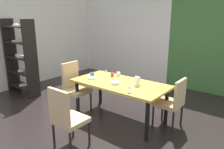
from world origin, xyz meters
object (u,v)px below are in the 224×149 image
at_px(pitcher_front, 137,81).
at_px(dining_table, 120,87).
at_px(display_shelf, 20,57).
at_px(wine_glass_near_shelf, 106,71).
at_px(chair_right_far, 173,101).
at_px(chair_left_near, 74,85).
at_px(chair_head_near, 66,117).
at_px(cup_west, 112,75).
at_px(cup_right, 92,75).
at_px(serving_bowl_south, 115,83).
at_px(serving_bowl_east, 92,78).
at_px(wine_glass_rear, 129,87).
at_px(cup_near_window, 118,74).
at_px(wine_glass_center, 136,77).

bearing_deg(pitcher_front, dining_table, -172.93).
bearing_deg(display_shelf, wine_glass_near_shelf, 13.93).
bearing_deg(chair_right_far, chair_left_near, 106.75).
height_order(chair_head_near, cup_west, chair_head_near).
height_order(chair_left_near, cup_right, chair_left_near).
height_order(chair_left_near, serving_bowl_south, chair_left_near).
bearing_deg(chair_right_far, dining_table, 106.84).
height_order(wine_glass_near_shelf, cup_right, wine_glass_near_shelf).
bearing_deg(chair_left_near, serving_bowl_east, 110.17).
distance_m(wine_glass_rear, cup_west, 1.00).
bearing_deg(cup_near_window, pitcher_front, -25.01).
xyz_separation_m(display_shelf, serving_bowl_east, (2.22, 0.25, -0.20)).
distance_m(cup_near_window, pitcher_front, 0.72).
distance_m(wine_glass_rear, serving_bowl_east, 1.05).
relative_size(serving_bowl_east, cup_west, 2.39).
xyz_separation_m(wine_glass_near_shelf, cup_west, (0.12, 0.06, -0.07)).
bearing_deg(serving_bowl_south, wine_glass_center, 58.23).
height_order(serving_bowl_south, cup_near_window, cup_near_window).
xyz_separation_m(wine_glass_rear, cup_near_window, (-0.74, 0.69, -0.06)).
bearing_deg(wine_glass_center, wine_glass_rear, -67.52).
bearing_deg(wine_glass_near_shelf, serving_bowl_east, -106.52).
height_order(display_shelf, serving_bowl_south, display_shelf).
relative_size(chair_right_far, cup_west, 11.75).
bearing_deg(dining_table, wine_glass_rear, -37.18).
bearing_deg(cup_right, wine_glass_rear, -14.74).
height_order(chair_right_far, wine_glass_center, chair_right_far).
xyz_separation_m(chair_head_near, serving_bowl_east, (-0.58, 1.17, 0.22)).
distance_m(chair_left_near, pitcher_front, 1.39).
height_order(wine_glass_rear, wine_glass_center, wine_glass_center).
distance_m(dining_table, wine_glass_rear, 0.59).
xyz_separation_m(chair_right_far, wine_glass_center, (-0.74, -0.06, 0.32)).
bearing_deg(wine_glass_rear, cup_west, 144.83).
bearing_deg(chair_right_far, cup_near_window, 87.13).
height_order(chair_left_near, display_shelf, display_shelf).
xyz_separation_m(serving_bowl_south, pitcher_front, (0.37, 0.18, 0.06)).
relative_size(dining_table, cup_west, 23.23).
bearing_deg(cup_west, cup_right, -137.49).
distance_m(chair_right_far, serving_bowl_east, 1.61).
bearing_deg(cup_west, serving_bowl_south, -45.91).
height_order(chair_right_far, wine_glass_rear, chair_right_far).
distance_m(wine_glass_near_shelf, cup_near_window, 0.27).
bearing_deg(cup_right, chair_right_far, 11.62).
bearing_deg(chair_left_near, serving_bowl_south, 99.18).
bearing_deg(wine_glass_near_shelf, serving_bowl_south, -32.73).
relative_size(display_shelf, wine_glass_rear, 14.13).
bearing_deg(display_shelf, pitcher_front, 8.05).
relative_size(dining_table, display_shelf, 0.97).
bearing_deg(serving_bowl_east, chair_head_near, -63.66).
distance_m(chair_right_far, wine_glass_rear, 0.86).
relative_size(dining_table, chair_right_far, 1.98).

